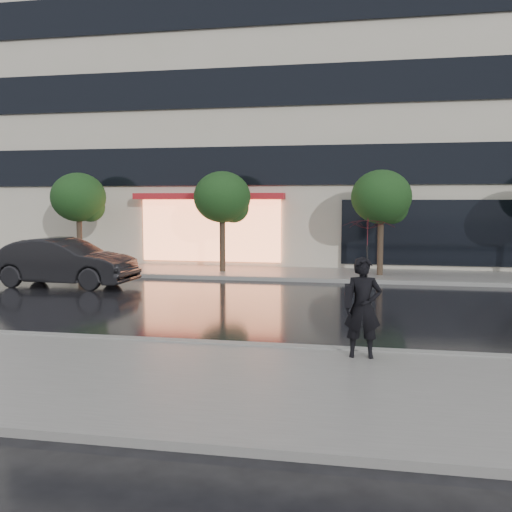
# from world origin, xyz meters

# --- Properties ---
(ground) EXTENTS (120.00, 120.00, 0.00)m
(ground) POSITION_xyz_m (0.00, 0.00, 0.00)
(ground) COLOR black
(ground) RESTS_ON ground
(sidewalk_near) EXTENTS (60.00, 4.50, 0.12)m
(sidewalk_near) POSITION_xyz_m (0.00, -3.25, 0.06)
(sidewalk_near) COLOR slate
(sidewalk_near) RESTS_ON ground
(sidewalk_far) EXTENTS (60.00, 3.50, 0.12)m
(sidewalk_far) POSITION_xyz_m (0.00, 10.25, 0.06)
(sidewalk_far) COLOR slate
(sidewalk_far) RESTS_ON ground
(curb_near) EXTENTS (60.00, 0.25, 0.14)m
(curb_near) POSITION_xyz_m (0.00, -1.00, 0.07)
(curb_near) COLOR gray
(curb_near) RESTS_ON ground
(curb_far) EXTENTS (60.00, 0.25, 0.14)m
(curb_far) POSITION_xyz_m (0.00, 8.50, 0.07)
(curb_far) COLOR gray
(curb_far) RESTS_ON ground
(office_building) EXTENTS (30.00, 12.76, 18.00)m
(office_building) POSITION_xyz_m (-0.00, 17.97, 9.00)
(office_building) COLOR beige
(office_building) RESTS_ON ground
(tree_far_west) EXTENTS (2.20, 2.20, 3.99)m
(tree_far_west) POSITION_xyz_m (-8.94, 10.03, 2.92)
(tree_far_west) COLOR #33261C
(tree_far_west) RESTS_ON ground
(tree_mid_west) EXTENTS (2.20, 2.20, 3.99)m
(tree_mid_west) POSITION_xyz_m (-2.94, 10.03, 2.92)
(tree_mid_west) COLOR #33261C
(tree_mid_west) RESTS_ON ground
(tree_mid_east) EXTENTS (2.20, 2.20, 3.99)m
(tree_mid_east) POSITION_xyz_m (3.06, 10.03, 2.92)
(tree_mid_east) COLOR #33261C
(tree_mid_east) RESTS_ON ground
(parked_car) EXTENTS (4.95, 1.93, 1.61)m
(parked_car) POSITION_xyz_m (-7.48, 6.00, 0.80)
(parked_car) COLOR black
(parked_car) RESTS_ON ground
(pedestrian_with_umbrella) EXTENTS (0.98, 0.99, 2.44)m
(pedestrian_with_umbrella) POSITION_xyz_m (2.43, -1.50, 1.70)
(pedestrian_with_umbrella) COLOR black
(pedestrian_with_umbrella) RESTS_ON sidewalk_near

